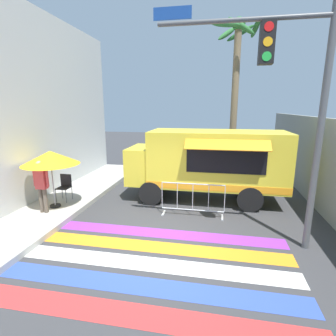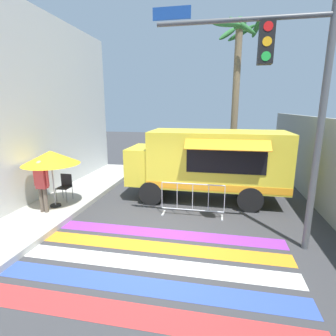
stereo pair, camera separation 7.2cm
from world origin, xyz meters
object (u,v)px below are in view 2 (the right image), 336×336
(barricade_front, at_px, (193,200))
(food_truck, at_px, (205,160))
(patio_umbrella, at_px, (51,158))
(palm_tree, at_px, (237,71))
(traffic_signal_pole, at_px, (288,88))
(folding_chair, at_px, (65,184))
(vendor_person, at_px, (42,183))

(barricade_front, bearing_deg, food_truck, 80.62)
(patio_umbrella, xyz_separation_m, palm_tree, (6.12, 5.87, 3.28))
(traffic_signal_pole, relative_size, barricade_front, 2.79)
(folding_chair, relative_size, vendor_person, 0.56)
(barricade_front, bearing_deg, palm_tree, 75.00)
(barricade_front, bearing_deg, traffic_signal_pole, -33.60)
(food_truck, bearing_deg, folding_chair, -163.42)
(patio_umbrella, bearing_deg, folding_chair, 91.30)
(folding_chair, height_order, barricade_front, folding_chair)
(vendor_person, bearing_deg, food_truck, 11.55)
(patio_umbrella, bearing_deg, food_truck, 23.59)
(palm_tree, bearing_deg, vendor_person, -134.05)
(vendor_person, distance_m, palm_tree, 9.75)
(patio_umbrella, bearing_deg, traffic_signal_pole, -8.20)
(vendor_person, distance_m, barricade_front, 4.88)
(barricade_front, bearing_deg, patio_umbrella, -173.92)
(traffic_signal_pole, xyz_separation_m, patio_umbrella, (-6.94, 1.00, -2.06))
(patio_umbrella, distance_m, palm_tree, 9.10)
(food_truck, relative_size, folding_chair, 6.10)
(traffic_signal_pole, bearing_deg, palm_tree, 96.77)
(food_truck, xyz_separation_m, patio_umbrella, (-4.96, -2.16, 0.33))
(traffic_signal_pole, relative_size, patio_umbrella, 2.97)
(food_truck, height_order, barricade_front, food_truck)
(patio_umbrella, bearing_deg, barricade_front, 6.08)
(traffic_signal_pole, height_order, vendor_person, traffic_signal_pole)
(food_truck, height_order, vendor_person, food_truck)
(patio_umbrella, distance_m, vendor_person, 0.90)
(food_truck, bearing_deg, traffic_signal_pole, -57.95)
(traffic_signal_pole, distance_m, vendor_person, 7.54)
(traffic_signal_pole, xyz_separation_m, folding_chair, (-6.95, 1.68, -3.19))
(traffic_signal_pole, relative_size, folding_chair, 6.04)
(folding_chair, xyz_separation_m, vendor_person, (-0.04, -1.19, 0.40))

